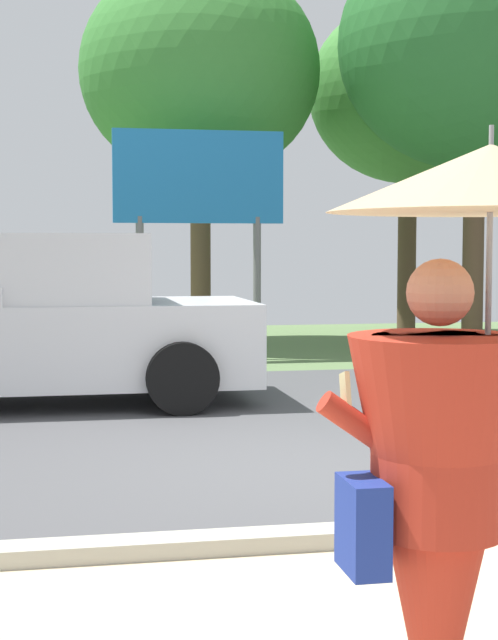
# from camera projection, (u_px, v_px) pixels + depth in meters

# --- Properties ---
(ground_plane) EXTENTS (40.00, 22.00, 0.20)m
(ground_plane) POSITION_uv_depth(u_px,v_px,m) (253.00, 412.00, 10.72)
(ground_plane) COLOR #4C4C4F
(monk_pedestrian) EXTENTS (1.11, 1.07, 2.13)m
(monk_pedestrian) POSITION_uv_depth(u_px,v_px,m) (451.00, 432.00, 3.24)
(monk_pedestrian) COLOR #B22D1E
(monk_pedestrian) RESTS_ON ground_plane
(pickup_truck) EXTENTS (5.20, 2.28, 1.88)m
(pickup_truck) POSITION_uv_depth(u_px,v_px,m) (20.00, 326.00, 10.90)
(pickup_truck) COLOR silver
(pickup_truck) RESTS_ON ground_plane
(roadside_billboard) EXTENTS (2.60, 0.12, 3.50)m
(roadside_billboard) POSITION_uv_depth(u_px,v_px,m) (199.00, 194.00, 14.97)
(roadside_billboard) COLOR slate
(roadside_billboard) RESTS_ON ground_plane
(tree_left_far) EXTENTS (4.66, 4.66, 7.27)m
(tree_left_far) POSITION_uv_depth(u_px,v_px,m) (477.00, 44.00, 16.60)
(tree_left_far) COLOR brown
(tree_left_far) RESTS_ON ground_plane
(tree_center_back) EXTENTS (3.87, 3.87, 6.50)m
(tree_center_back) POSITION_uv_depth(u_px,v_px,m) (409.00, 93.00, 19.10)
(tree_center_back) COLOR brown
(tree_center_back) RESTS_ON ground_plane
(tree_right_mid) EXTENTS (4.23, 4.23, 6.75)m
(tree_right_mid) POSITION_uv_depth(u_px,v_px,m) (200.00, 72.00, 17.39)
(tree_right_mid) COLOR brown
(tree_right_mid) RESTS_ON ground_plane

